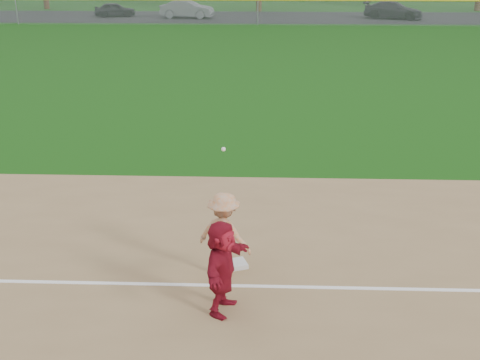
{
  "coord_description": "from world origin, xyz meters",
  "views": [
    {
      "loc": [
        0.46,
        -10.75,
        6.08
      ],
      "look_at": [
        0.0,
        1.5,
        1.3
      ],
      "focal_mm": 45.0,
      "sensor_mm": 36.0,
      "label": 1
    }
  ],
  "objects_px": {
    "car_mid": "(187,9)",
    "car_right": "(393,10)",
    "base_runner": "(222,267)",
    "first_base": "(237,264)",
    "car_left": "(115,9)"
  },
  "relations": [
    {
      "from": "base_runner",
      "to": "car_left",
      "type": "distance_m",
      "value": 49.33
    },
    {
      "from": "car_mid",
      "to": "first_base",
      "type": "bearing_deg",
      "value": -165.16
    },
    {
      "from": "car_mid",
      "to": "car_right",
      "type": "height_order",
      "value": "car_mid"
    },
    {
      "from": "car_left",
      "to": "car_right",
      "type": "xyz_separation_m",
      "value": [
        25.23,
        -0.93,
        0.12
      ]
    },
    {
      "from": "first_base",
      "to": "car_left",
      "type": "xyz_separation_m",
      "value": [
        -13.18,
        46.0,
        0.58
      ]
    },
    {
      "from": "base_runner",
      "to": "car_left",
      "type": "bearing_deg",
      "value": 32.03
    },
    {
      "from": "car_mid",
      "to": "car_right",
      "type": "relative_size",
      "value": 0.92
    },
    {
      "from": "first_base",
      "to": "base_runner",
      "type": "xyz_separation_m",
      "value": [
        -0.18,
        -1.59,
        0.82
      ]
    },
    {
      "from": "base_runner",
      "to": "car_right",
      "type": "relative_size",
      "value": 0.34
    },
    {
      "from": "first_base",
      "to": "car_right",
      "type": "xyz_separation_m",
      "value": [
        12.05,
        45.07,
        0.69
      ]
    },
    {
      "from": "base_runner",
      "to": "car_right",
      "type": "xyz_separation_m",
      "value": [
        12.23,
        46.66,
        -0.13
      ]
    },
    {
      "from": "first_base",
      "to": "car_right",
      "type": "height_order",
      "value": "car_right"
    },
    {
      "from": "first_base",
      "to": "car_mid",
      "type": "bearing_deg",
      "value": 98.09
    },
    {
      "from": "base_runner",
      "to": "car_left",
      "type": "height_order",
      "value": "base_runner"
    },
    {
      "from": "base_runner",
      "to": "car_left",
      "type": "xyz_separation_m",
      "value": [
        -13.0,
        47.59,
        -0.25
      ]
    }
  ]
}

